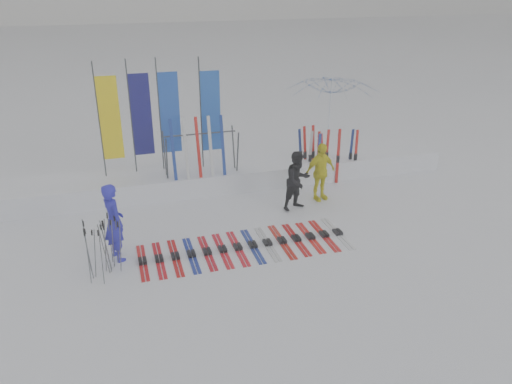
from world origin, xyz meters
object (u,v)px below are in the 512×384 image
object	(u,v)px
person_yellow	(320,172)
tent_canopy	(331,116)
person_black	(298,181)
ski_row	(246,246)
ski_rack	(201,147)
person_blue	(114,222)

from	to	relation	value
person_yellow	tent_canopy	distance (m)	3.96
person_black	ski_row	distance (m)	2.63
person_black	person_yellow	world-z (taller)	person_yellow
person_yellow	ski_rack	bearing A→B (deg)	142.11
ski_row	person_yellow	bearing A→B (deg)	37.00
person_blue	person_black	distance (m)	4.94
tent_canopy	ski_rack	bearing A→B (deg)	-157.17
person_black	ski_rack	bearing A→B (deg)	121.61
person_blue	ski_rack	bearing A→B (deg)	-60.34
person_blue	tent_canopy	xyz separation A→B (m)	(7.44, 5.13, 0.50)
person_yellow	tent_canopy	world-z (taller)	tent_canopy
ski_row	ski_rack	size ratio (longest dim) A/B	2.39
ski_row	ski_rack	world-z (taller)	ski_rack
tent_canopy	ski_rack	size ratio (longest dim) A/B	1.52
ski_rack	tent_canopy	bearing A→B (deg)	22.83
ski_rack	person_blue	bearing A→B (deg)	-129.52
tent_canopy	ski_row	world-z (taller)	tent_canopy
tent_canopy	ski_rack	distance (m)	5.33
tent_canopy	person_yellow	bearing A→B (deg)	-118.13
person_blue	person_black	bearing A→B (deg)	-95.76
person_yellow	ski_rack	distance (m)	3.41
person_black	ski_rack	size ratio (longest dim) A/B	0.79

